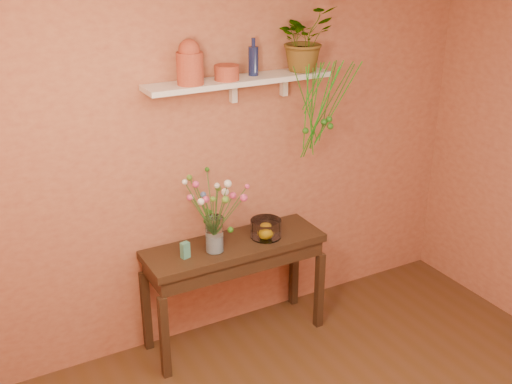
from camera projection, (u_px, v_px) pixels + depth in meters
room at (422, 289)px, 2.75m from camera, size 4.04×4.04×2.70m
sideboard at (235, 257)px, 4.42m from camera, size 1.30×0.42×0.79m
wall_shelf at (241, 81)px, 4.08m from camera, size 1.30×0.24×0.19m
terracotta_jug at (190, 63)px, 3.83m from camera, size 0.20×0.20×0.28m
terracotta_pot at (227, 73)px, 3.98m from camera, size 0.21×0.21×0.10m
blue_bottle at (253, 60)px, 4.10m from camera, size 0.08×0.08×0.25m
spider_plant at (304, 39)px, 4.20m from camera, size 0.43×0.39×0.44m
plant_fronds at (321, 113)px, 4.27m from camera, size 0.51×0.34×0.71m
glass_vase at (214, 237)px, 4.22m from camera, size 0.12×0.12×0.26m
bouquet at (215, 200)px, 4.11m from camera, size 0.43×0.50×0.44m
glass_bowl at (266, 229)px, 4.43m from camera, size 0.22×0.22×0.13m
lemon at (266, 232)px, 4.42m from camera, size 0.08×0.08×0.08m
carton at (185, 250)px, 4.15m from camera, size 0.07×0.06×0.11m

